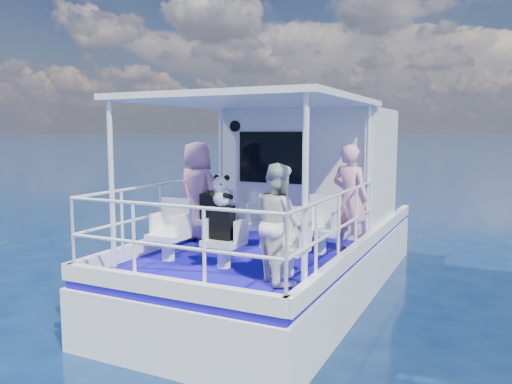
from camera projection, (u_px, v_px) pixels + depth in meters
ground at (259, 307)px, 7.72m from camera, size 2000.00×2000.00×0.00m
hull at (284, 289)px, 8.62m from camera, size 3.00×7.00×1.60m
deck at (285, 240)px, 8.52m from camera, size 2.90×6.90×0.10m
cabin at (311, 168)px, 9.54m from camera, size 2.85×2.00×2.20m
canopy at (254, 101)px, 7.17m from camera, size 3.00×3.20×0.08m
canopy_posts at (252, 180)px, 7.26m from camera, size 2.77×2.97×2.20m
railings at (242, 224)px, 7.04m from camera, size 2.84×3.59×1.00m
seat_port_fwd at (215, 230)px, 8.16m from camera, size 0.48×0.46×0.38m
seat_center_fwd at (265, 235)px, 7.77m from camera, size 0.48×0.46×0.38m
seat_stbd_fwd at (320, 241)px, 7.39m from camera, size 0.48×0.46×0.38m
seat_port_aft at (168, 247)px, 7.00m from camera, size 0.48×0.46×0.38m
seat_center_aft at (224, 253)px, 6.61m from camera, size 0.48×0.46×0.38m
seat_stbd_aft at (287, 261)px, 6.22m from camera, size 0.48×0.46×0.38m
passenger_port_fwd at (197, 191)px, 8.26m from camera, size 0.69×0.55×1.63m
passenger_stbd_fwd at (350, 198)px, 7.48m from camera, size 0.67×0.53×1.61m
passenger_stbd_aft at (279, 223)px, 5.92m from camera, size 0.88×0.87×1.43m
backpack_port at (211, 207)px, 8.06m from camera, size 0.32×0.18×0.42m
backpack_center at (222, 223)px, 6.57m from camera, size 0.30×0.17×0.45m
compact_camera at (210, 192)px, 8.02m from camera, size 0.10×0.06×0.06m
panda at (222, 191)px, 6.51m from camera, size 0.26×0.22×0.41m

